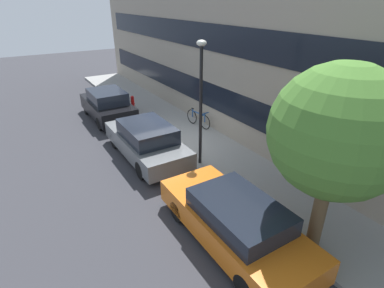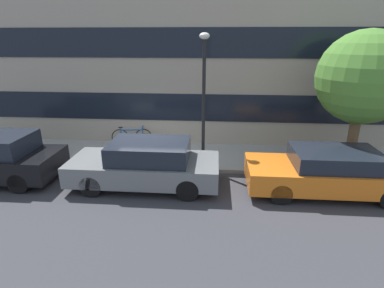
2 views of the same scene
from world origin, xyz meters
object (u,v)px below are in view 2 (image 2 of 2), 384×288
object	(u,v)px
parked_car_grey	(146,164)
bicycle	(132,136)
street_tree	(364,78)
parked_car_orange	(328,171)
lamp_post	(204,87)
fire_hydrant	(14,148)

from	to	relation	value
parked_car_grey	bicycle	xyz separation A→B (m)	(-1.34, 3.23, -0.18)
street_tree	parked_car_orange	bearing A→B (deg)	-128.55
street_tree	bicycle	bearing A→B (deg)	167.65
parked_car_grey	lamp_post	xyz separation A→B (m)	(1.66, 1.38, 2.12)
fire_hydrant	lamp_post	bearing A→B (deg)	-0.95
street_tree	parked_car_grey	bearing A→B (deg)	-167.10
parked_car_orange	bicycle	distance (m)	7.44
parked_car_grey	fire_hydrant	world-z (taller)	parked_car_grey
parked_car_grey	street_tree	distance (m)	7.17
parked_car_orange	bicycle	size ratio (longest dim) A/B	2.80
parked_car_orange	street_tree	world-z (taller)	street_tree
street_tree	lamp_post	world-z (taller)	street_tree
parked_car_orange	lamp_post	world-z (taller)	lamp_post
parked_car_grey	parked_car_orange	distance (m)	5.37
parked_car_grey	fire_hydrant	bearing A→B (deg)	-15.84
fire_hydrant	bicycle	bearing A→B (deg)	23.79
bicycle	lamp_post	size ratio (longest dim) A/B	0.38
bicycle	street_tree	world-z (taller)	street_tree
parked_car_orange	parked_car_grey	bearing A→B (deg)	0.00
parked_car_orange	bicycle	world-z (taller)	parked_car_orange
parked_car_grey	bicycle	distance (m)	3.50
parked_car_grey	fire_hydrant	distance (m)	5.49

